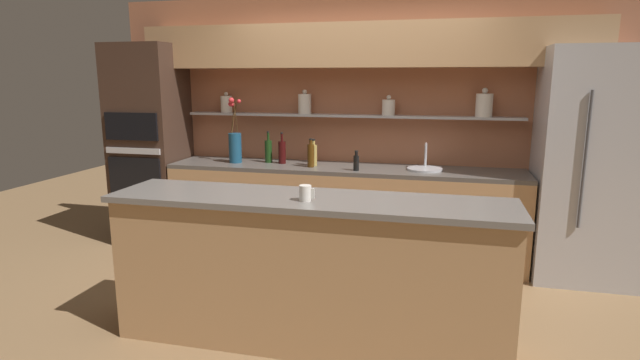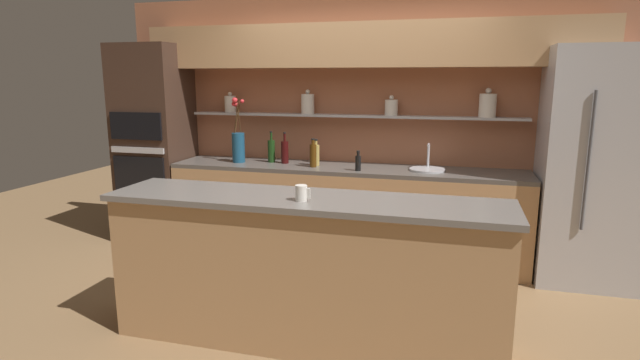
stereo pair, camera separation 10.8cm
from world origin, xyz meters
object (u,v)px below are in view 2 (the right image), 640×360
at_px(bottle_spirit_0, 313,155).
at_px(bottle_spirit_1, 316,155).
at_px(flower_vase, 238,144).
at_px(bottle_wine_4, 271,151).
at_px(sink_fixture, 427,168).
at_px(coffee_mug, 301,193).
at_px(oven_tower, 155,145).
at_px(bottle_wine_5, 285,152).
at_px(bottle_sauce_3, 358,162).
at_px(bottle_sauce_2, 314,154).
at_px(refrigerator, 598,168).

xyz_separation_m(bottle_spirit_0, bottle_spirit_1, (0.01, 0.08, -0.01)).
relative_size(flower_vase, bottle_wine_4, 2.06).
relative_size(sink_fixture, coffee_mug, 3.31).
height_order(flower_vase, sink_fixture, flower_vase).
relative_size(oven_tower, bottle_wine_5, 6.64).
xyz_separation_m(bottle_spirit_1, bottle_sauce_3, (0.46, -0.17, -0.03)).
height_order(bottle_sauce_2, bottle_wine_5, bottle_wine_5).
xyz_separation_m(flower_vase, bottle_sauce_2, (0.77, 0.19, -0.11)).
relative_size(bottle_spirit_1, bottle_sauce_2, 1.38).
bearing_deg(bottle_spirit_1, bottle_sauce_2, 111.16).
bearing_deg(bottle_spirit_0, flower_vase, 174.60).
xyz_separation_m(sink_fixture, bottle_wine_5, (-1.44, 0.03, 0.10)).
distance_m(bottle_spirit_0, bottle_wine_4, 0.53).
xyz_separation_m(bottle_sauce_2, coffee_mug, (0.49, -2.01, 0.07)).
bearing_deg(bottle_sauce_3, bottle_spirit_1, 160.10).
height_order(bottle_spirit_0, bottle_wine_5, bottle_wine_5).
xyz_separation_m(flower_vase, bottle_spirit_0, (0.83, -0.08, -0.07)).
bearing_deg(coffee_mug, bottle_sauce_2, 103.79).
bearing_deg(flower_vase, oven_tower, 179.25).
relative_size(sink_fixture, bottle_sauce_3, 1.74).
bearing_deg(bottle_sauce_2, flower_vase, -165.77).
relative_size(flower_vase, sink_fixture, 2.00).
xyz_separation_m(sink_fixture, bottle_spirit_0, (-1.10, -0.10, 0.10)).
height_order(refrigerator, sink_fixture, refrigerator).
xyz_separation_m(flower_vase, bottle_wine_5, (0.49, 0.06, -0.07)).
xyz_separation_m(oven_tower, bottle_spirit_0, (1.83, -0.09, -0.03)).
bearing_deg(bottle_sauce_2, refrigerator, -4.76).
distance_m(bottle_wine_4, coffee_mug, 2.12).
height_order(sink_fixture, bottle_spirit_0, bottle_spirit_0).
bearing_deg(bottle_sauce_2, bottle_spirit_0, -76.21).
distance_m(oven_tower, bottle_sauce_3, 2.30).
bearing_deg(bottle_spirit_0, refrigerator, 1.24).
height_order(flower_vase, bottle_spirit_1, flower_vase).
bearing_deg(bottle_wine_5, coffee_mug, -67.72).
bearing_deg(bottle_wine_5, bottle_sauce_2, 26.66).
height_order(sink_fixture, coffee_mug, sink_fixture).
height_order(oven_tower, bottle_sauce_2, oven_tower).
relative_size(bottle_spirit_1, bottle_sauce_3, 1.39).
relative_size(oven_tower, bottle_wine_4, 6.58).
distance_m(refrigerator, flower_vase, 3.38).
bearing_deg(bottle_wine_4, bottle_sauce_2, 13.96).
bearing_deg(bottle_wine_4, coffee_mug, -64.08).
bearing_deg(bottle_sauce_3, flower_vase, 172.94).
bearing_deg(coffee_mug, oven_tower, 140.94).
relative_size(bottle_wine_5, coffee_mug, 3.18).
distance_m(bottle_wine_4, bottle_wine_5, 0.16).
relative_size(refrigerator, oven_tower, 0.96).
bearing_deg(bottle_wine_4, bottle_spirit_1, -9.06).
bearing_deg(bottle_wine_5, bottle_spirit_1, -8.25).
xyz_separation_m(refrigerator, bottle_wine_4, (-3.05, 0.11, 0.02)).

